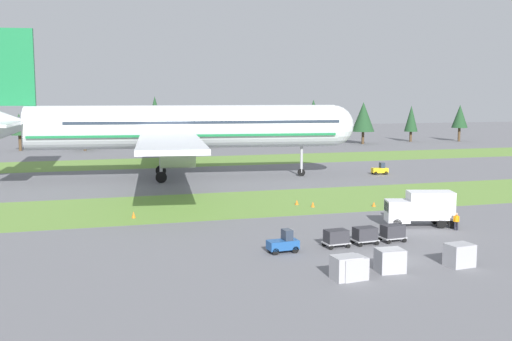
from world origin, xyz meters
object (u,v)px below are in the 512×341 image
at_px(catering_truck, 421,207).
at_px(taxiway_marker_2, 297,202).
at_px(cargo_dolly_lead, 336,237).
at_px(uld_container_0, 352,268).
at_px(uld_container_1, 346,268).
at_px(taxiway_marker_3, 374,204).
at_px(taxiway_marker_0, 134,215).
at_px(pushback_tractor, 380,170).
at_px(uld_container_2, 390,261).
at_px(cargo_dolly_third, 393,232).
at_px(baggage_tug, 284,243).
at_px(ground_crew_marshaller, 456,221).
at_px(airliner, 176,127).
at_px(cargo_dolly_second, 365,234).
at_px(taxiway_marker_1, 313,204).
at_px(uld_container_3, 459,255).

bearing_deg(catering_truck, taxiway_marker_2, 43.62).
bearing_deg(taxiway_marker_2, cargo_dolly_lead, -100.49).
bearing_deg(uld_container_0, uld_container_1, 178.54).
bearing_deg(taxiway_marker_3, taxiway_marker_0, 177.59).
distance_m(cargo_dolly_lead, uld_container_0, 9.34).
bearing_deg(pushback_tractor, uld_container_2, 160.30).
height_order(uld_container_2, taxiway_marker_3, uld_container_2).
bearing_deg(cargo_dolly_lead, cargo_dolly_third, -90.00).
bearing_deg(uld_container_2, taxiway_marker_2, 84.17).
bearing_deg(catering_truck, uld_container_0, 150.61).
relative_size(catering_truck, taxiway_marker_2, 11.86).
height_order(uld_container_2, taxiway_marker_2, uld_container_2).
xyz_separation_m(baggage_tug, taxiway_marker_0, (-10.91, 18.34, -0.47)).
height_order(cargo_dolly_third, catering_truck, catering_truck).
xyz_separation_m(uld_container_1, taxiway_marker_2, (6.89, 29.35, -0.56)).
distance_m(cargo_dolly_third, uld_container_2, 9.88).
bearing_deg(uld_container_1, cargo_dolly_third, 46.60).
relative_size(uld_container_1, taxiway_marker_3, 3.43).
bearing_deg(baggage_tug, cargo_dolly_third, -90.00).
bearing_deg(ground_crew_marshaller, airliner, -32.49).
relative_size(cargo_dolly_second, pushback_tractor, 0.84).
bearing_deg(airliner, cargo_dolly_third, 21.99).
height_order(taxiway_marker_1, taxiway_marker_3, taxiway_marker_1).
bearing_deg(uld_container_0, taxiway_marker_1, 74.14).
bearing_deg(cargo_dolly_lead, ground_crew_marshaller, -82.85).
xyz_separation_m(taxiway_marker_1, taxiway_marker_2, (-1.31, 1.95, -0.02)).
relative_size(pushback_tractor, ground_crew_marshaller, 1.58).
xyz_separation_m(cargo_dolly_second, catering_truck, (8.84, 5.30, 1.03)).
distance_m(uld_container_1, taxiway_marker_2, 30.16).
relative_size(uld_container_0, taxiway_marker_1, 3.04).
xyz_separation_m(airliner, uld_container_0, (3.88, -55.99, -7.38)).
relative_size(airliner, pushback_tractor, 25.96).
bearing_deg(taxiway_marker_2, taxiway_marker_3, -23.57).
distance_m(taxiway_marker_0, taxiway_marker_1, 21.02).
relative_size(uld_container_0, uld_container_1, 1.00).
distance_m(cargo_dolly_lead, ground_crew_marshaller, 14.43).
bearing_deg(uld_container_1, uld_container_0, -1.46).
height_order(cargo_dolly_second, ground_crew_marshaller, ground_crew_marshaller).
bearing_deg(cargo_dolly_third, pushback_tractor, -30.85).
xyz_separation_m(cargo_dolly_second, taxiway_marker_1, (2.20, 18.23, -0.59)).
xyz_separation_m(cargo_dolly_second, uld_container_0, (-5.59, -9.18, -0.09)).
relative_size(cargo_dolly_second, catering_truck, 0.32).
bearing_deg(ground_crew_marshaller, taxiway_marker_1, -27.42).
xyz_separation_m(cargo_dolly_lead, uld_container_1, (-3.11, -8.94, -0.05)).
bearing_deg(uld_container_3, uld_container_1, -175.97).
bearing_deg(cargo_dolly_second, taxiway_marker_1, -11.53).
distance_m(cargo_dolly_third, taxiway_marker_2, 20.06).
bearing_deg(pushback_tractor, baggage_tug, 150.94).
bearing_deg(airliner, cargo_dolly_lead, 15.09).
distance_m(cargo_dolly_second, ground_crew_marshaller, 11.56).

